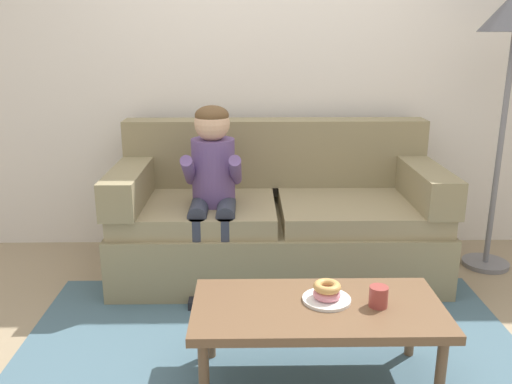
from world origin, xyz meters
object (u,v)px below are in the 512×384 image
person_child (213,180)px  mug (379,297)px  coffee_table (318,314)px  donut (327,294)px  toy_controller (374,335)px  couch (277,220)px

person_child → mug: (0.76, -1.02, -0.24)m
coffee_table → mug: size_ratio=11.92×
donut → mug: size_ratio=1.33×
toy_controller → person_child: bearing=155.3°
couch → mug: 1.29m
mug → couch: bearing=106.5°
coffee_table → person_child: (-0.50, 1.01, 0.33)m
couch → donut: bearing=-82.6°
coffee_table → donut: 0.09m
couch → mug: couch is taller
couch → mug: bearing=-73.5°
coffee_table → toy_controller: 0.59m
mug → donut: bearing=166.5°
mug → toy_controller: mug is taller
donut → person_child: bearing=119.3°
person_child → toy_controller: (0.85, -0.66, -0.65)m
couch → toy_controller: couch is taller
toy_controller → donut: bearing=-120.2°
person_child → mug: size_ratio=12.24×
couch → donut: (0.15, -1.18, 0.07)m
donut → toy_controller: donut is taller
couch → toy_controller: bearing=-62.4°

